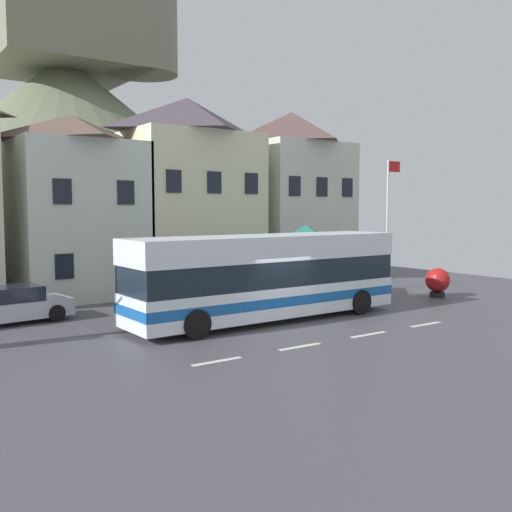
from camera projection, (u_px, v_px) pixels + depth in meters
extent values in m
cube|color=#4B4950|center=(289.00, 328.00, 20.74)|extent=(40.00, 60.00, 0.06)
cube|color=silver|center=(217.00, 361.00, 16.13)|extent=(1.60, 0.20, 0.01)
cube|color=silver|center=(300.00, 347.00, 17.85)|extent=(1.60, 0.20, 0.01)
cube|color=silver|center=(368.00, 334.00, 19.56)|extent=(1.60, 0.20, 0.01)
cube|color=silver|center=(426.00, 324.00, 21.27)|extent=(1.60, 0.20, 0.01)
cube|color=silver|center=(74.00, 220.00, 28.13)|extent=(5.74, 6.25, 7.43)
pyramid|color=brown|center=(71.00, 129.00, 27.76)|extent=(5.74, 6.25, 1.36)
cube|color=black|center=(64.00, 266.00, 24.89)|extent=(0.80, 0.06, 1.10)
cube|color=black|center=(127.00, 263.00, 26.53)|extent=(0.80, 0.06, 1.10)
cube|color=black|center=(62.00, 191.00, 24.63)|extent=(0.80, 0.06, 1.10)
cube|color=black|center=(126.00, 193.00, 26.26)|extent=(0.80, 0.06, 1.10)
cube|color=beige|center=(188.00, 211.00, 31.29)|extent=(6.79, 5.51, 8.29)
pyramid|color=#483D47|center=(187.00, 116.00, 30.87)|extent=(6.79, 5.51, 1.91)
cube|color=black|center=(175.00, 256.00, 27.91)|extent=(0.80, 0.06, 1.10)
cube|color=black|center=(215.00, 254.00, 29.20)|extent=(0.80, 0.06, 1.10)
cube|color=black|center=(251.00, 252.00, 30.49)|extent=(0.80, 0.06, 1.10)
cube|color=black|center=(174.00, 181.00, 27.61)|extent=(0.80, 0.06, 1.10)
cube|color=black|center=(214.00, 182.00, 28.90)|extent=(0.80, 0.06, 1.10)
cube|color=black|center=(251.00, 184.00, 30.19)|extent=(0.80, 0.06, 1.10)
cube|color=beige|center=(291.00, 211.00, 35.44)|extent=(6.00, 5.62, 8.18)
pyramid|color=brown|center=(292.00, 128.00, 35.02)|extent=(6.00, 5.62, 1.94)
cube|color=black|center=(295.00, 250.00, 32.16)|extent=(0.80, 0.06, 1.10)
cube|color=black|center=(321.00, 249.00, 33.30)|extent=(0.80, 0.06, 1.10)
cube|color=black|center=(347.00, 247.00, 34.44)|extent=(0.80, 0.06, 1.10)
cube|color=black|center=(295.00, 186.00, 31.86)|extent=(0.80, 0.06, 1.10)
cube|color=black|center=(322.00, 187.00, 33.00)|extent=(0.80, 0.06, 1.10)
cube|color=black|center=(347.00, 188.00, 34.14)|extent=(0.80, 0.06, 1.10)
cone|color=#697256|center=(68.00, 160.00, 44.93)|extent=(39.23, 39.23, 16.03)
cube|color=slate|center=(64.00, 24.00, 44.07)|extent=(10.59, 10.59, 7.22)
cylinder|color=slate|center=(142.00, 12.00, 44.83)|extent=(5.43, 5.43, 9.57)
cube|color=white|center=(267.00, 299.00, 22.01)|extent=(11.29, 2.75, 1.15)
cube|color=#1959A5|center=(267.00, 297.00, 22.01)|extent=(11.31, 2.77, 0.36)
cube|color=#19232D|center=(267.00, 272.00, 21.92)|extent=(11.19, 2.71, 0.96)
cube|color=white|center=(267.00, 247.00, 21.85)|extent=(11.29, 2.75, 0.90)
cube|color=#19232D|center=(370.00, 263.00, 25.23)|extent=(0.10, 2.13, 0.93)
cylinder|color=black|center=(320.00, 295.00, 25.26)|extent=(1.01, 0.30, 1.00)
cylinder|color=black|center=(360.00, 302.00, 23.30)|extent=(1.01, 0.30, 1.00)
cylinder|color=black|center=(162.00, 313.00, 20.78)|extent=(1.01, 0.30, 1.00)
cylinder|color=black|center=(196.00, 324.00, 18.82)|extent=(1.01, 0.30, 1.00)
cylinder|color=#473D33|center=(257.00, 273.00, 27.67)|extent=(0.14, 0.14, 2.40)
cylinder|color=#473D33|center=(309.00, 268.00, 29.55)|extent=(0.14, 0.14, 2.40)
cylinder|color=#473D33|center=(300.00, 280.00, 24.98)|extent=(0.14, 0.14, 2.40)
cylinder|color=#473D33|center=(355.00, 275.00, 26.86)|extent=(0.14, 0.14, 2.40)
pyramid|color=#257364|center=(306.00, 237.00, 27.12)|extent=(3.60, 3.60, 1.10)
cube|color=white|center=(337.00, 279.00, 31.26)|extent=(4.35, 2.36, 0.56)
cube|color=#1E232D|center=(335.00, 269.00, 31.08)|extent=(2.68, 1.91, 0.58)
cylinder|color=black|center=(341.00, 278.00, 32.82)|extent=(0.66, 0.29, 0.64)
cylinder|color=black|center=(365.00, 281.00, 31.59)|extent=(0.66, 0.29, 0.64)
cylinder|color=black|center=(309.00, 282.00, 30.96)|extent=(0.66, 0.29, 0.64)
cylinder|color=black|center=(334.00, 285.00, 29.73)|extent=(0.66, 0.29, 0.64)
cube|color=silver|center=(10.00, 310.00, 21.49)|extent=(4.51, 2.30, 0.65)
cube|color=#1E232D|center=(3.00, 294.00, 21.30)|extent=(2.76, 1.88, 0.55)
cylinder|color=black|center=(39.00, 307.00, 23.09)|extent=(0.66, 0.27, 0.64)
cylinder|color=black|center=(57.00, 313.00, 21.81)|extent=(0.66, 0.27, 0.64)
cylinder|color=#2D2D38|center=(325.00, 293.00, 26.58)|extent=(0.14, 0.14, 0.79)
cylinder|color=#2D2D38|center=(321.00, 292.00, 26.72)|extent=(0.14, 0.14, 0.79)
cylinder|color=#512323|center=(323.00, 278.00, 26.59)|extent=(0.34, 0.34, 0.69)
sphere|color=#9E7A60|center=(323.00, 268.00, 26.55)|extent=(0.22, 0.22, 0.22)
cylinder|color=#2D2D38|center=(358.00, 291.00, 27.34)|extent=(0.16, 0.16, 0.72)
cylinder|color=#2D2D38|center=(359.00, 290.00, 27.54)|extent=(0.16, 0.16, 0.72)
cylinder|color=gray|center=(358.00, 278.00, 27.39)|extent=(0.34, 0.34, 0.57)
sphere|color=#9E7A60|center=(359.00, 270.00, 27.36)|extent=(0.21, 0.21, 0.21)
cube|color=#473828|center=(281.00, 284.00, 29.04)|extent=(1.71, 0.45, 0.08)
cube|color=#473828|center=(278.00, 280.00, 29.20)|extent=(1.71, 0.06, 0.40)
cube|color=#2D2D33|center=(269.00, 290.00, 28.62)|extent=(0.08, 0.36, 0.45)
cube|color=#2D2D33|center=(293.00, 288.00, 29.50)|extent=(0.08, 0.36, 0.45)
cylinder|color=silver|center=(387.00, 225.00, 30.42)|extent=(0.10, 0.10, 6.84)
cube|color=red|center=(394.00, 167.00, 30.42)|extent=(0.90, 0.03, 0.56)
cylinder|color=black|center=(437.00, 295.00, 27.79)|extent=(0.70, 0.70, 0.25)
sphere|color=#B21919|center=(438.00, 280.00, 27.73)|extent=(1.17, 1.17, 1.17)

